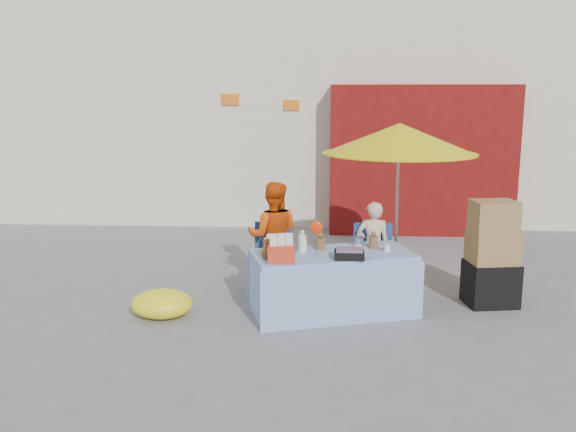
# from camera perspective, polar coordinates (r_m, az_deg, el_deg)

# --- Properties ---
(ground) EXTENTS (80.00, 80.00, 0.00)m
(ground) POSITION_cam_1_polar(r_m,az_deg,el_deg) (7.01, -0.83, -9.00)
(ground) COLOR slate
(ground) RESTS_ON ground
(backdrop) EXTENTS (14.00, 8.00, 7.80)m
(backdrop) POSITION_cam_1_polar(r_m,az_deg,el_deg) (14.09, 3.59, 14.00)
(backdrop) COLOR silver
(backdrop) RESTS_ON ground
(market_table) EXTENTS (1.99, 1.34, 1.10)m
(market_table) POSITION_cam_1_polar(r_m,az_deg,el_deg) (6.91, 4.13, -6.18)
(market_table) COLOR #9BB9F9
(market_table) RESTS_ON ground
(chair_left) EXTENTS (0.48, 0.47, 0.85)m
(chair_left) POSITION_cam_1_polar(r_m,az_deg,el_deg) (7.65, -1.45, -5.23)
(chair_left) COLOR navy
(chair_left) RESTS_ON ground
(chair_right) EXTENTS (0.48, 0.47, 0.85)m
(chair_right) POSITION_cam_1_polar(r_m,az_deg,el_deg) (7.65, 7.96, -5.34)
(chair_right) COLOR navy
(chair_right) RESTS_ON ground
(vendor_orange) EXTENTS (0.67, 0.52, 1.37)m
(vendor_orange) POSITION_cam_1_polar(r_m,az_deg,el_deg) (7.67, -1.38, -1.87)
(vendor_orange) COLOR #E64F0C
(vendor_orange) RESTS_ON ground
(vendor_beige) EXTENTS (0.42, 0.27, 1.14)m
(vendor_beige) POSITION_cam_1_polar(r_m,az_deg,el_deg) (7.70, 7.95, -2.82)
(vendor_beige) COLOR beige
(vendor_beige) RESTS_ON ground
(umbrella) EXTENTS (1.90, 1.90, 2.09)m
(umbrella) POSITION_cam_1_polar(r_m,az_deg,el_deg) (7.67, 10.38, 7.07)
(umbrella) COLOR gray
(umbrella) RESTS_ON ground
(box_stack) EXTENTS (0.63, 0.54, 1.25)m
(box_stack) POSITION_cam_1_polar(r_m,az_deg,el_deg) (7.48, 18.55, -3.69)
(box_stack) COLOR black
(box_stack) RESTS_ON ground
(tarp_bundle) EXTENTS (0.79, 0.68, 0.31)m
(tarp_bundle) POSITION_cam_1_polar(r_m,az_deg,el_deg) (6.96, -11.71, -8.04)
(tarp_bundle) COLOR yellow
(tarp_bundle) RESTS_ON ground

